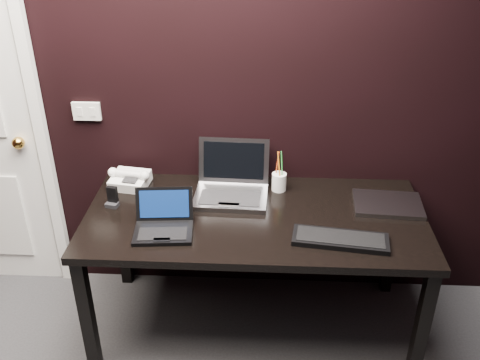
{
  "coord_description": "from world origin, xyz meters",
  "views": [
    {
      "loc": [
        0.34,
        -0.85,
        2.19
      ],
      "look_at": [
        0.23,
        1.35,
        0.97
      ],
      "focal_mm": 40.0,
      "sensor_mm": 36.0,
      "label": 1
    }
  ],
  "objects_px": {
    "desk": "(255,228)",
    "netbook": "(164,224)",
    "silver_laptop": "(232,187)",
    "ext_keyboard": "(340,239)",
    "mobile_phone": "(112,199)",
    "pen_cup": "(279,181)",
    "desk_phone": "(130,179)",
    "closed_laptop": "(388,204)"
  },
  "relations": [
    {
      "from": "desk",
      "to": "mobile_phone",
      "type": "relative_size",
      "value": 15.9
    },
    {
      "from": "desk_phone",
      "to": "mobile_phone",
      "type": "relative_size",
      "value": 2.25
    },
    {
      "from": "closed_laptop",
      "to": "mobile_phone",
      "type": "distance_m",
      "value": 1.41
    },
    {
      "from": "ext_keyboard",
      "to": "mobile_phone",
      "type": "bearing_deg",
      "value": 167.06
    },
    {
      "from": "netbook",
      "to": "pen_cup",
      "type": "bearing_deg",
      "value": 37.02
    },
    {
      "from": "silver_laptop",
      "to": "netbook",
      "type": "bearing_deg",
      "value": -130.74
    },
    {
      "from": "silver_laptop",
      "to": "closed_laptop",
      "type": "bearing_deg",
      "value": -5.21
    },
    {
      "from": "mobile_phone",
      "to": "netbook",
      "type": "bearing_deg",
      "value": -35.04
    },
    {
      "from": "silver_laptop",
      "to": "mobile_phone",
      "type": "bearing_deg",
      "value": -167.02
    },
    {
      "from": "desk",
      "to": "desk_phone",
      "type": "distance_m",
      "value": 0.74
    },
    {
      "from": "ext_keyboard",
      "to": "closed_laptop",
      "type": "relative_size",
      "value": 1.27
    },
    {
      "from": "netbook",
      "to": "pen_cup",
      "type": "distance_m",
      "value": 0.69
    },
    {
      "from": "silver_laptop",
      "to": "ext_keyboard",
      "type": "relative_size",
      "value": 0.86
    },
    {
      "from": "closed_laptop",
      "to": "desk_phone",
      "type": "xyz_separation_m",
      "value": [
        -1.37,
        0.14,
        0.03
      ]
    },
    {
      "from": "desk_phone",
      "to": "closed_laptop",
      "type": "bearing_deg",
      "value": -5.75
    },
    {
      "from": "netbook",
      "to": "pen_cup",
      "type": "height_order",
      "value": "pen_cup"
    },
    {
      "from": "desk",
      "to": "netbook",
      "type": "bearing_deg",
      "value": -159.64
    },
    {
      "from": "desk",
      "to": "silver_laptop",
      "type": "bearing_deg",
      "value": 124.44
    },
    {
      "from": "desk_phone",
      "to": "silver_laptop",
      "type": "bearing_deg",
      "value": -6.54
    },
    {
      "from": "closed_laptop",
      "to": "pen_cup",
      "type": "relative_size",
      "value": 1.57
    },
    {
      "from": "silver_laptop",
      "to": "mobile_phone",
      "type": "height_order",
      "value": "silver_laptop"
    },
    {
      "from": "pen_cup",
      "to": "silver_laptop",
      "type": "bearing_deg",
      "value": -165.03
    },
    {
      "from": "desk",
      "to": "netbook",
      "type": "xyz_separation_m",
      "value": [
        -0.43,
        -0.16,
        0.11
      ]
    },
    {
      "from": "desk",
      "to": "ext_keyboard",
      "type": "distance_m",
      "value": 0.46
    },
    {
      "from": "ext_keyboard",
      "to": "desk_phone",
      "type": "distance_m",
      "value": 1.18
    },
    {
      "from": "desk",
      "to": "mobile_phone",
      "type": "xyz_separation_m",
      "value": [
        -0.73,
        0.05,
        0.12
      ]
    },
    {
      "from": "mobile_phone",
      "to": "pen_cup",
      "type": "distance_m",
      "value": 0.88
    },
    {
      "from": "mobile_phone",
      "to": "pen_cup",
      "type": "height_order",
      "value": "pen_cup"
    },
    {
      "from": "silver_laptop",
      "to": "mobile_phone",
      "type": "distance_m",
      "value": 0.62
    },
    {
      "from": "closed_laptop",
      "to": "pen_cup",
      "type": "height_order",
      "value": "pen_cup"
    },
    {
      "from": "desk_phone",
      "to": "mobile_phone",
      "type": "xyz_separation_m",
      "value": [
        -0.04,
        -0.2,
        -0.0
      ]
    },
    {
      "from": "silver_laptop",
      "to": "pen_cup",
      "type": "relative_size",
      "value": 1.71
    },
    {
      "from": "desk",
      "to": "mobile_phone",
      "type": "distance_m",
      "value": 0.74
    },
    {
      "from": "desk",
      "to": "desk_phone",
      "type": "height_order",
      "value": "desk_phone"
    },
    {
      "from": "netbook",
      "to": "ext_keyboard",
      "type": "height_order",
      "value": "netbook"
    },
    {
      "from": "mobile_phone",
      "to": "pen_cup",
      "type": "bearing_deg",
      "value": 13.57
    },
    {
      "from": "silver_laptop",
      "to": "ext_keyboard",
      "type": "bearing_deg",
      "value": -36.99
    },
    {
      "from": "netbook",
      "to": "silver_laptop",
      "type": "height_order",
      "value": "silver_laptop"
    },
    {
      "from": "ext_keyboard",
      "to": "desk_phone",
      "type": "height_order",
      "value": "desk_phone"
    },
    {
      "from": "ext_keyboard",
      "to": "desk",
      "type": "bearing_deg",
      "value": 152.35
    },
    {
      "from": "desk",
      "to": "ext_keyboard",
      "type": "relative_size",
      "value": 3.73
    },
    {
      "from": "desk",
      "to": "pen_cup",
      "type": "distance_m",
      "value": 0.31
    }
  ]
}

